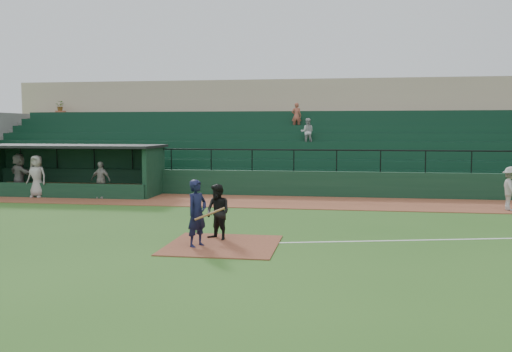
# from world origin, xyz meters

# --- Properties ---
(ground) EXTENTS (90.00, 90.00, 0.00)m
(ground) POSITION_xyz_m (0.00, 0.00, 0.00)
(ground) COLOR #2B561B
(ground) RESTS_ON ground
(warning_track) EXTENTS (40.00, 4.00, 0.03)m
(warning_track) POSITION_xyz_m (0.00, 8.00, 0.01)
(warning_track) COLOR brown
(warning_track) RESTS_ON ground
(home_plate_dirt) EXTENTS (3.00, 3.00, 0.03)m
(home_plate_dirt) POSITION_xyz_m (0.00, -1.00, 0.01)
(home_plate_dirt) COLOR brown
(home_plate_dirt) RESTS_ON ground
(foul_line) EXTENTS (17.49, 4.44, 0.01)m
(foul_line) POSITION_xyz_m (8.00, 1.20, 0.01)
(foul_line) COLOR white
(foul_line) RESTS_ON ground
(stadium_structure) EXTENTS (38.00, 13.08, 6.40)m
(stadium_structure) POSITION_xyz_m (-0.00, 16.46, 2.30)
(stadium_structure) COLOR #10321F
(stadium_structure) RESTS_ON ground
(dugout) EXTENTS (8.90, 3.20, 2.42)m
(dugout) POSITION_xyz_m (-9.75, 9.56, 1.33)
(dugout) COLOR #10321F
(dugout) RESTS_ON ground
(batter_at_plate) EXTENTS (1.14, 0.80, 1.83)m
(batter_at_plate) POSITION_xyz_m (-0.63, -1.28, 0.92)
(batter_at_plate) COLOR black
(batter_at_plate) RESTS_ON ground
(umpire) EXTENTS (0.99, 0.94, 1.62)m
(umpire) POSITION_xyz_m (-0.28, -0.30, 0.81)
(umpire) COLOR black
(umpire) RESTS_ON ground
(runner) EXTENTS (0.65, 1.11, 1.70)m
(runner) POSITION_xyz_m (9.71, 6.85, 0.88)
(runner) COLOR #9D9893
(runner) RESTS_ON warning_track
(dugout_player_a) EXTENTS (1.04, 0.56, 1.68)m
(dugout_player_a) POSITION_xyz_m (-7.60, 7.86, 0.87)
(dugout_player_a) COLOR gray
(dugout_player_a) RESTS_ON warning_track
(dugout_player_b) EXTENTS (0.99, 0.68, 1.94)m
(dugout_player_b) POSITION_xyz_m (-10.69, 7.79, 1.00)
(dugout_player_b) COLOR #9F9A95
(dugout_player_b) RESTS_ON warning_track
(dugout_player_c) EXTENTS (1.87, 1.43, 1.97)m
(dugout_player_c) POSITION_xyz_m (-12.20, 8.78, 1.02)
(dugout_player_c) COLOR #9C9691
(dugout_player_c) RESTS_ON warning_track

